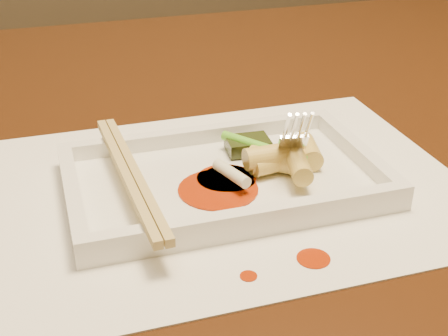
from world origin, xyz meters
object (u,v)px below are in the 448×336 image
object	(u,v)px
chopstick_a	(125,174)
fork	(298,79)
plate_base	(224,183)
table	(266,210)
placemat	(224,188)

from	to	relation	value
chopstick_a	fork	size ratio (longest dim) A/B	1.47
plate_base	chopstick_a	world-z (taller)	chopstick_a
fork	plate_base	bearing A→B (deg)	-165.58
table	plate_base	world-z (taller)	plate_base
table	chopstick_a	distance (m)	0.23
chopstick_a	fork	bearing A→B (deg)	6.75
table	placemat	world-z (taller)	placemat
table	chopstick_a	world-z (taller)	chopstick_a
placemat	fork	distance (m)	0.11
table	chopstick_a	xyz separation A→B (m)	(-0.16, -0.11, 0.13)
placemat	plate_base	xyz separation A→B (m)	(0.00, 0.00, 0.00)
placemat	chopstick_a	xyz separation A→B (m)	(-0.08, 0.00, 0.03)
table	plate_base	bearing A→B (deg)	-127.32
placemat	plate_base	bearing A→B (deg)	0.00
placemat	fork	size ratio (longest dim) A/B	2.86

